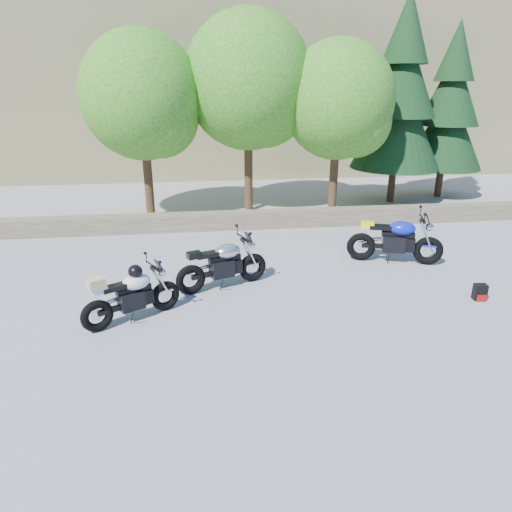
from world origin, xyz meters
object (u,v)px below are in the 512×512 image
at_px(blue_bike, 396,241).
at_px(backpack, 480,292).
at_px(white_bike, 131,294).
at_px(silver_bike, 223,265).

relative_size(blue_bike, backpack, 6.72).
distance_m(white_bike, backpack, 6.82).
height_order(silver_bike, blue_bike, blue_bike).
xyz_separation_m(silver_bike, backpack, (5.07, -1.28, -0.35)).
bearing_deg(blue_bike, white_bike, -141.33).
bearing_deg(white_bike, blue_bike, -10.68).
bearing_deg(silver_bike, blue_bike, -8.35).
xyz_separation_m(white_bike, blue_bike, (5.96, 2.20, 0.04)).
height_order(silver_bike, backpack, silver_bike).
bearing_deg(backpack, silver_bike, 171.35).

